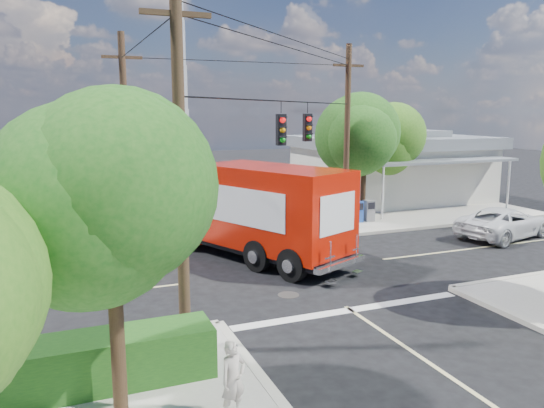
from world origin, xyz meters
TOP-DOWN VIEW (x-y plane):
  - ground at (0.00, 0.00)m, footprint 120.00×120.00m
  - sidewalk_ne at (10.88, 10.88)m, footprint 14.12×14.12m
  - road_markings at (0.00, -1.47)m, footprint 32.00×32.00m
  - building_ne at (12.50, 11.97)m, footprint 11.80×10.20m
  - radio_tower at (0.50, 20.00)m, footprint 0.80×0.80m
  - tree_sw_front at (-6.99, -7.54)m, footprint 3.88×3.78m
  - tree_ne_front at (7.21, 6.76)m, footprint 4.21×4.14m
  - tree_ne_back at (9.81, 8.96)m, footprint 3.77×3.66m
  - palm_nw_front at (-7.50, 7.50)m, footprint 3.01×3.08m
  - palm_nw_back at (-9.50, 9.00)m, footprint 3.01×3.08m
  - utility_poles at (-1.58, 1.60)m, footprint 12.00×10.68m
  - picket_fence at (-7.80, -5.60)m, footprint 5.94×0.06m
  - hedge_sw at (-8.00, -6.40)m, footprint 6.20×1.20m
  - vending_boxes at (6.50, 6.20)m, footprint 1.90×0.50m
  - delivery_truck at (-0.60, 2.04)m, footprint 5.87×8.99m
  - parked_car at (11.39, 1.12)m, footprint 5.59×3.62m
  - pedestrian at (-5.04, -8.55)m, footprint 0.65×0.54m

SIDE VIEW (x-z plane):
  - ground at x=0.00m, z-range 0.00..0.00m
  - road_markings at x=0.00m, z-range 0.00..0.01m
  - sidewalk_ne at x=10.88m, z-range 0.00..0.14m
  - picket_fence at x=-7.80m, z-range 0.18..1.18m
  - hedge_sw at x=-8.00m, z-range 0.14..1.24m
  - vending_boxes at x=6.50m, z-range 0.14..1.24m
  - parked_car at x=11.39m, z-range 0.00..1.43m
  - pedestrian at x=-5.04m, z-range 0.14..1.66m
  - delivery_truck at x=-0.60m, z-range 0.03..3.80m
  - building_ne at x=12.50m, z-range 0.07..4.57m
  - tree_ne_back at x=9.81m, z-range 1.27..7.10m
  - tree_sw_front at x=-6.99m, z-range 1.32..7.35m
  - palm_nw_back at x=-9.50m, z-range 2.08..7.27m
  - utility_poles at x=-1.58m, z-range 0.17..9.17m
  - tree_ne_front at x=7.21m, z-range 1.44..8.09m
  - palm_nw_front at x=-7.50m, z-range 2.25..7.84m
  - radio_tower at x=0.50m, z-range -2.86..14.14m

